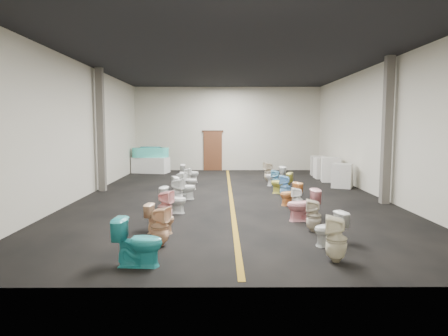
{
  "coord_description": "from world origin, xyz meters",
  "views": [
    {
      "loc": [
        -0.31,
        -13.72,
        2.39
      ],
      "look_at": [
        -0.23,
        1.0,
        0.85
      ],
      "focal_mm": 32.0,
      "sensor_mm": 36.0,
      "label": 1
    }
  ],
  "objects_px": {
    "toilet_left_5": "(177,192)",
    "toilet_right_5": "(290,194)",
    "appliance_crate_c": "(324,168)",
    "toilet_right_3": "(303,205)",
    "appliance_crate_b": "(331,169)",
    "toilet_left_10": "(190,173)",
    "toilet_left_9": "(187,177)",
    "toilet_right_9": "(275,176)",
    "toilet_right_10": "(269,172)",
    "toilet_left_4": "(174,200)",
    "toilet_right_0": "(336,239)",
    "toilet_left_3": "(165,207)",
    "bathtub": "(151,152)",
    "toilet_right_1": "(330,229)",
    "display_table": "(151,165)",
    "toilet_left_6": "(184,188)",
    "toilet_left_1": "(160,227)",
    "appliance_crate_a": "(342,176)",
    "toilet_right_2": "(314,216)",
    "toilet_right_6": "(285,187)",
    "toilet_left_8": "(189,181)",
    "appliance_crate_d": "(318,166)",
    "toilet_left_7": "(181,183)",
    "toilet_left_0": "(139,242)",
    "toilet_right_8": "(276,180)",
    "toilet_left_2": "(160,219)",
    "toilet_right_4": "(297,200)",
    "toilet_right_7": "(281,183)"
  },
  "relations": [
    {
      "from": "toilet_left_5",
      "to": "toilet_right_5",
      "type": "height_order",
      "value": "toilet_left_5"
    },
    {
      "from": "appliance_crate_c",
      "to": "toilet_right_3",
      "type": "distance_m",
      "value": 8.76
    },
    {
      "from": "appliance_crate_b",
      "to": "toilet_left_10",
      "type": "height_order",
      "value": "appliance_crate_b"
    },
    {
      "from": "toilet_left_9",
      "to": "toilet_right_5",
      "type": "height_order",
      "value": "toilet_left_9"
    },
    {
      "from": "toilet_left_5",
      "to": "toilet_right_9",
      "type": "distance_m",
      "value": 5.39
    },
    {
      "from": "toilet_right_10",
      "to": "toilet_left_9",
      "type": "bearing_deg",
      "value": -91.84
    },
    {
      "from": "toilet_left_4",
      "to": "toilet_right_10",
      "type": "distance_m",
      "value": 7.07
    },
    {
      "from": "toilet_left_5",
      "to": "toilet_right_0",
      "type": "bearing_deg",
      "value": -127.91
    },
    {
      "from": "toilet_left_3",
      "to": "toilet_right_3",
      "type": "height_order",
      "value": "toilet_right_3"
    },
    {
      "from": "bathtub",
      "to": "toilet_right_1",
      "type": "distance_m",
      "value": 13.98
    },
    {
      "from": "toilet_left_3",
      "to": "toilet_left_9",
      "type": "relative_size",
      "value": 1.14
    },
    {
      "from": "display_table",
      "to": "toilet_left_6",
      "type": "bearing_deg",
      "value": -72.22
    },
    {
      "from": "toilet_right_3",
      "to": "toilet_right_5",
      "type": "bearing_deg",
      "value": 175.72
    },
    {
      "from": "toilet_left_1",
      "to": "toilet_left_9",
      "type": "bearing_deg",
      "value": 17.83
    },
    {
      "from": "appliance_crate_b",
      "to": "toilet_left_1",
      "type": "distance_m",
      "value": 11.07
    },
    {
      "from": "appliance_crate_a",
      "to": "toilet_right_2",
      "type": "bearing_deg",
      "value": -111.77
    },
    {
      "from": "toilet_right_1",
      "to": "toilet_right_6",
      "type": "bearing_deg",
      "value": 163.37
    },
    {
      "from": "toilet_right_6",
      "to": "toilet_right_5",
      "type": "bearing_deg",
      "value": 14.69
    },
    {
      "from": "toilet_left_9",
      "to": "appliance_crate_b",
      "type": "bearing_deg",
      "value": -67.62
    },
    {
      "from": "bathtub",
      "to": "toilet_left_8",
      "type": "height_order",
      "value": "bathtub"
    },
    {
      "from": "appliance_crate_d",
      "to": "bathtub",
      "type": "bearing_deg",
      "value": 173.16
    },
    {
      "from": "appliance_crate_a",
      "to": "toilet_left_7",
      "type": "xyz_separation_m",
      "value": [
        -6.15,
        -1.58,
        -0.08
      ]
    },
    {
      "from": "bathtub",
      "to": "toilet_right_2",
      "type": "xyz_separation_m",
      "value": [
        5.75,
        -11.63,
        -0.7
      ]
    },
    {
      "from": "bathtub",
      "to": "toilet_right_3",
      "type": "distance_m",
      "value": 12.04
    },
    {
      "from": "appliance_crate_d",
      "to": "toilet_right_10",
      "type": "bearing_deg",
      "value": -138.21
    },
    {
      "from": "toilet_left_0",
      "to": "toilet_right_6",
      "type": "bearing_deg",
      "value": -24.94
    },
    {
      "from": "appliance_crate_d",
      "to": "toilet_right_8",
      "type": "relative_size",
      "value": 1.26
    },
    {
      "from": "toilet_right_0",
      "to": "toilet_right_3",
      "type": "height_order",
      "value": "toilet_right_0"
    },
    {
      "from": "appliance_crate_b",
      "to": "toilet_left_7",
      "type": "height_order",
      "value": "appliance_crate_b"
    },
    {
      "from": "toilet_left_10",
      "to": "toilet_right_3",
      "type": "bearing_deg",
      "value": -153.23
    },
    {
      "from": "appliance_crate_c",
      "to": "toilet_right_6",
      "type": "height_order",
      "value": "appliance_crate_c"
    },
    {
      "from": "toilet_right_3",
      "to": "toilet_right_10",
      "type": "xyz_separation_m",
      "value": [
        -0.03,
        7.17,
        0.01
      ]
    },
    {
      "from": "toilet_left_5",
      "to": "bathtub",
      "type": "bearing_deg",
      "value": 33.21
    },
    {
      "from": "toilet_right_1",
      "to": "toilet_right_2",
      "type": "xyz_separation_m",
      "value": [
        -0.09,
        1.06,
        0.03
      ]
    },
    {
      "from": "toilet_left_5",
      "to": "toilet_left_10",
      "type": "height_order",
      "value": "toilet_left_5"
    },
    {
      "from": "appliance_crate_b",
      "to": "toilet_left_4",
      "type": "height_order",
      "value": "appliance_crate_b"
    },
    {
      "from": "toilet_left_2",
      "to": "appliance_crate_a",
      "type": "bearing_deg",
      "value": -32.37
    },
    {
      "from": "appliance_crate_c",
      "to": "toilet_right_5",
      "type": "xyz_separation_m",
      "value": [
        -2.63,
        -6.31,
        -0.13
      ]
    },
    {
      "from": "bathtub",
      "to": "toilet_left_0",
      "type": "bearing_deg",
      "value": -87.19
    },
    {
      "from": "toilet_left_3",
      "to": "toilet_right_8",
      "type": "relative_size",
      "value": 1.09
    },
    {
      "from": "appliance_crate_a",
      "to": "toilet_left_4",
      "type": "xyz_separation_m",
      "value": [
        -6.04,
        -4.58,
        -0.1
      ]
    },
    {
      "from": "toilet_left_8",
      "to": "toilet_right_2",
      "type": "bearing_deg",
      "value": -161.86
    },
    {
      "from": "toilet_left_0",
      "to": "toilet_right_3",
      "type": "xyz_separation_m",
      "value": [
        3.47,
        3.26,
        -0.01
      ]
    },
    {
      "from": "toilet_right_8",
      "to": "appliance_crate_b",
      "type": "bearing_deg",
      "value": 147.27
    },
    {
      "from": "toilet_left_9",
      "to": "toilet_right_8",
      "type": "bearing_deg",
      "value": -94.56
    },
    {
      "from": "toilet_left_4",
      "to": "toilet_right_10",
      "type": "bearing_deg",
      "value": -18.04
    },
    {
      "from": "appliance_crate_c",
      "to": "toilet_left_1",
      "type": "relative_size",
      "value": 1.2
    },
    {
      "from": "toilet_left_9",
      "to": "toilet_right_3",
      "type": "xyz_separation_m",
      "value": [
        3.47,
        -6.09,
        0.06
      ]
    },
    {
      "from": "toilet_left_1",
      "to": "toilet_right_4",
      "type": "bearing_deg",
      "value": -30.32
    },
    {
      "from": "toilet_left_6",
      "to": "toilet_right_7",
      "type": "distance_m",
      "value": 3.52
    }
  ]
}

